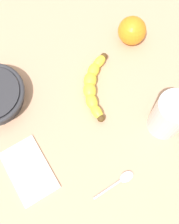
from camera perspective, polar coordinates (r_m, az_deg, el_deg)
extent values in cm
cube|color=tan|center=(74.73, 0.76, 2.52)|extent=(120.00, 120.00, 3.00)
ellipsoid|color=yellow|center=(76.58, 2.05, 10.43)|extent=(3.85, 5.25, 2.57)
ellipsoid|color=yellow|center=(75.18, 0.84, 8.69)|extent=(4.99, 5.57, 3.00)
ellipsoid|color=yellow|center=(73.74, 0.14, 6.67)|extent=(5.74, 5.75, 3.42)
ellipsoid|color=yellow|center=(72.34, 0.00, 4.48)|extent=(5.79, 5.38, 3.42)
ellipsoid|color=yellow|center=(71.08, 0.45, 2.25)|extent=(5.39, 4.30, 3.00)
ellipsoid|color=yellow|center=(70.02, 1.50, 0.10)|extent=(4.88, 2.92, 2.57)
sphere|color=#513819|center=(77.52, 3.00, 11.48)|extent=(2.00, 2.00, 2.00)
sphere|color=#513819|center=(69.43, 2.41, -1.30)|extent=(2.00, 2.00, 2.00)
cylinder|color=silver|center=(67.23, 16.29, -0.74)|extent=(8.22, 8.22, 12.94)
cylinder|color=#EEBC6B|center=(68.09, 16.08, -1.02)|extent=(7.72, 7.72, 10.52)
sphere|color=orange|center=(80.45, 8.85, 16.42)|extent=(7.94, 7.94, 7.94)
ellipsoid|color=silver|center=(67.80, 7.73, -13.22)|extent=(2.55, 3.70, 0.80)
cube|color=silver|center=(67.06, 4.03, -15.67)|extent=(0.86, 8.51, 0.25)
cube|color=white|center=(69.11, -12.49, -11.79)|extent=(15.53, 10.28, 0.60)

